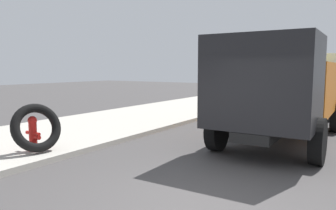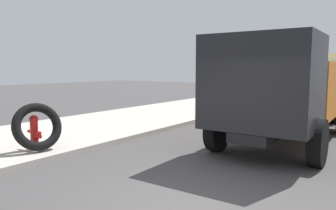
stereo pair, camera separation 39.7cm
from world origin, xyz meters
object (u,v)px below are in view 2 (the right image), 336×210
(dump_truck_yellow, at_px, (315,81))
(dump_truck_blue, at_px, (327,77))
(loose_tire, at_px, (37,127))
(dump_truck_orange, at_px, (287,89))
(fire_hydrant, at_px, (34,131))

(dump_truck_yellow, distance_m, dump_truck_blue, 9.43)
(loose_tire, relative_size, dump_truck_yellow, 0.17)
(dump_truck_orange, bearing_deg, dump_truck_yellow, 5.31)
(dump_truck_yellow, bearing_deg, loose_tire, 162.17)
(dump_truck_yellow, height_order, dump_truck_blue, same)
(loose_tire, bearing_deg, dump_truck_blue, -7.83)
(dump_truck_blue, bearing_deg, dump_truck_orange, -174.26)
(loose_tire, bearing_deg, dump_truck_orange, -41.56)
(loose_tire, xyz_separation_m, dump_truck_orange, (5.26, -4.66, 0.84))
(fire_hydrant, relative_size, dump_truck_blue, 0.13)
(loose_tire, distance_m, dump_truck_yellow, 13.07)
(fire_hydrant, height_order, loose_tire, loose_tire)
(dump_truck_orange, bearing_deg, dump_truck_blue, 5.74)
(dump_truck_blue, bearing_deg, loose_tire, 172.17)
(loose_tire, bearing_deg, dump_truck_yellow, -17.83)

